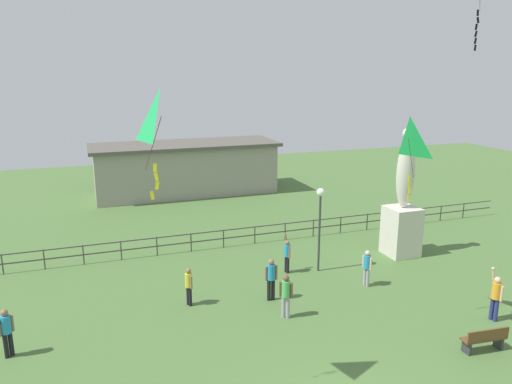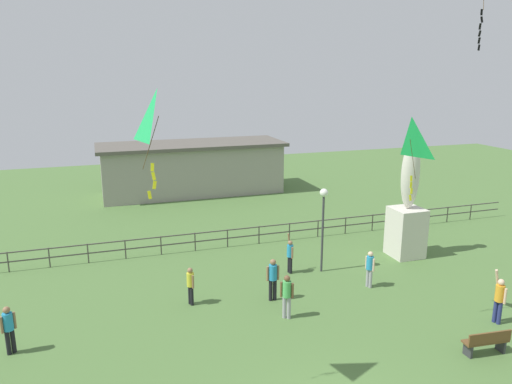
# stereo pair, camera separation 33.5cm
# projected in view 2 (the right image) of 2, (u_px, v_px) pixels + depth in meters

# --- Properties ---
(statue_monument) EXTENTS (1.47, 1.47, 6.25)m
(statue_monument) POSITION_uv_depth(u_px,v_px,m) (407.00, 213.00, 23.34)
(statue_monument) COLOR beige
(statue_monument) RESTS_ON ground_plane
(lamppost) EXTENTS (0.36, 0.36, 3.84)m
(lamppost) POSITION_uv_depth(u_px,v_px,m) (323.00, 211.00, 21.29)
(lamppost) COLOR #38383D
(lamppost) RESTS_ON ground_plane
(park_bench) EXTENTS (1.53, 0.55, 0.85)m
(park_bench) POSITION_uv_depth(u_px,v_px,m) (487.00, 342.00, 15.39)
(park_bench) COLOR brown
(park_bench) RESTS_ON ground_plane
(person_0) EXTENTS (0.29, 0.46, 1.58)m
(person_0) POSITION_uv_depth(u_px,v_px,m) (370.00, 267.00, 20.15)
(person_0) COLOR #99999E
(person_0) RESTS_ON ground_plane
(person_1) EXTENTS (0.52, 0.32, 1.72)m
(person_1) POSITION_uv_depth(u_px,v_px,m) (273.00, 277.00, 18.96)
(person_1) COLOR black
(person_1) RESTS_ON ground_plane
(person_2) EXTENTS (0.43, 0.33, 1.67)m
(person_2) POSITION_uv_depth(u_px,v_px,m) (287.00, 294.00, 17.57)
(person_2) COLOR #99999E
(person_2) RESTS_ON ground_plane
(person_3) EXTENTS (0.28, 0.48, 1.79)m
(person_3) POSITION_uv_depth(u_px,v_px,m) (290.00, 254.00, 21.59)
(person_3) COLOR black
(person_3) RESTS_ON ground_plane
(person_4) EXTENTS (0.31, 0.54, 1.98)m
(person_4) POSITION_uv_depth(u_px,v_px,m) (499.00, 297.00, 17.22)
(person_4) COLOR navy
(person_4) RESTS_ON ground_plane
(person_5) EXTENTS (0.43, 0.31, 1.63)m
(person_5) POSITION_uv_depth(u_px,v_px,m) (9.00, 327.00, 15.35)
(person_5) COLOR black
(person_5) RESTS_ON ground_plane
(person_6) EXTENTS (0.28, 0.44, 1.51)m
(person_6) POSITION_uv_depth(u_px,v_px,m) (190.00, 284.00, 18.64)
(person_6) COLOR black
(person_6) RESTS_ON ground_plane
(kite_1) EXTENTS (0.78, 0.84, 2.58)m
(kite_1) POSITION_uv_depth(u_px,v_px,m) (158.00, 120.00, 11.43)
(kite_1) COLOR #1EB759
(kite_3) EXTENTS (0.84, 1.04, 2.77)m
(kite_3) POSITION_uv_depth(u_px,v_px,m) (410.00, 141.00, 15.58)
(kite_3) COLOR #1EB759
(waterfront_railing) EXTENTS (36.00, 0.06, 0.95)m
(waterfront_railing) POSITION_uv_depth(u_px,v_px,m) (209.00, 237.00, 24.56)
(waterfront_railing) COLOR #4C4742
(waterfront_railing) RESTS_ON ground_plane
(pavilion_building) EXTENTS (13.41, 4.85, 3.73)m
(pavilion_building) POSITION_uv_depth(u_px,v_px,m) (192.00, 168.00, 35.78)
(pavilion_building) COLOR gray
(pavilion_building) RESTS_ON ground_plane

